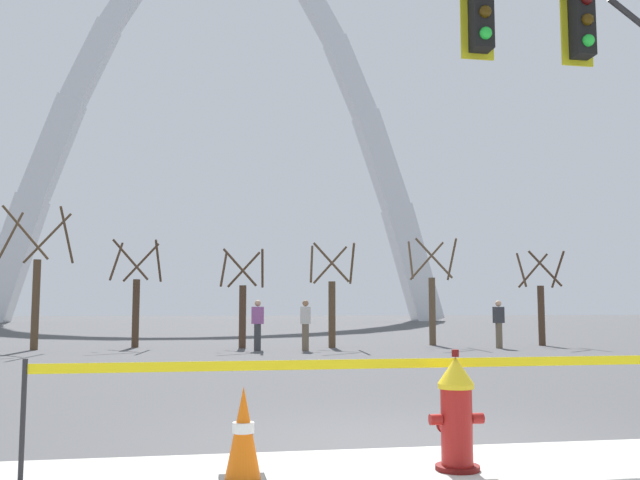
{
  "coord_description": "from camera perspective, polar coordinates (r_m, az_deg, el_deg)",
  "views": [
    {
      "loc": [
        -1.94,
        -6.57,
        1.33
      ],
      "look_at": [
        0.05,
        5.0,
        2.5
      ],
      "focal_mm": 38.63,
      "sensor_mm": 36.0,
      "label": 1
    }
  ],
  "objects": [
    {
      "name": "fire_hydrant",
      "position": [
        5.98,
        11.2,
        -13.9
      ],
      "size": [
        0.46,
        0.48,
        0.99
      ],
      "color": "#5E0F0D",
      "rests_on": "ground"
    },
    {
      "name": "monument_arch",
      "position": [
        72.49,
        -7.99,
        8.3
      ],
      "size": [
        46.2,
        2.79,
        43.13
      ],
      "color": "silver",
      "rests_on": "ground"
    },
    {
      "name": "pedestrian_standing_center",
      "position": [
        23.94,
        14.59,
        -6.73
      ],
      "size": [
        0.35,
        0.22,
        1.59
      ],
      "color": "brown",
      "rests_on": "ground"
    },
    {
      "name": "caution_tape_barrier",
      "position": [
        6.13,
        9.12,
        -11.8
      ],
      "size": [
        6.65,
        0.12,
        0.94
      ],
      "color": "#232326",
      "rests_on": "ground"
    },
    {
      "name": "tree_left_mid",
      "position": [
        24.54,
        -15.0,
        -4.8
      ],
      "size": [
        1.7,
        1.71,
        3.66
      ],
      "color": "#473323",
      "rests_on": "ground"
    },
    {
      "name": "tree_far_left",
      "position": [
        24.03,
        -22.45,
        -3.59
      ],
      "size": [
        2.09,
        2.11,
        4.56
      ],
      "color": "brown",
      "rests_on": "ground"
    },
    {
      "name": "tree_right_mid",
      "position": [
        25.44,
        9.25,
        -4.76
      ],
      "size": [
        1.78,
        1.79,
        3.84
      ],
      "color": "brown",
      "rests_on": "ground"
    },
    {
      "name": "pedestrian_walking_right",
      "position": [
        21.96,
        -5.19,
        -7.0
      ],
      "size": [
        0.39,
        0.37,
        1.59
      ],
      "color": "#38383D",
      "rests_on": "ground"
    },
    {
      "name": "tree_center_left",
      "position": [
        23.41,
        -6.44,
        -5.31
      ],
      "size": [
        1.54,
        1.55,
        3.31
      ],
      "color": "#473323",
      "rests_on": "ground"
    },
    {
      "name": "traffic_cone_by_hydrant",
      "position": [
        5.55,
        -6.38,
        -15.76
      ],
      "size": [
        0.36,
        0.36,
        0.73
      ],
      "color": "black",
      "rests_on": "ground"
    },
    {
      "name": "pedestrian_walking_left",
      "position": [
        21.81,
        -1.21,
        -7.03
      ],
      "size": [
        0.36,
        0.39,
        1.59
      ],
      "color": "brown",
      "rests_on": "ground"
    },
    {
      "name": "tree_center_right",
      "position": [
        23.6,
        0.98,
        -5.1
      ],
      "size": [
        1.64,
        1.65,
        3.54
      ],
      "color": "brown",
      "rests_on": "ground"
    },
    {
      "name": "tree_far_right",
      "position": [
        26.12,
        17.82,
        -5.04
      ],
      "size": [
        1.57,
        1.58,
        3.37
      ],
      "color": "#473323",
      "rests_on": "ground"
    },
    {
      "name": "ground_plane",
      "position": [
        6.98,
        6.85,
        -16.64
      ],
      "size": [
        240.0,
        240.0,
        0.0
      ],
      "primitive_type": "plane",
      "color": "#474749"
    }
  ]
}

